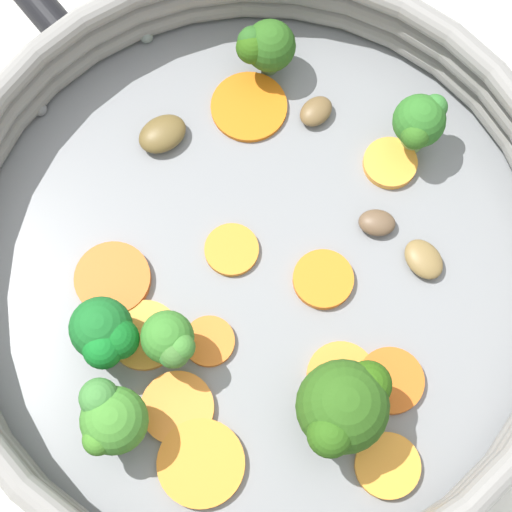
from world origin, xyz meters
name	(u,v)px	position (x,y,z in m)	size (l,w,h in m)	color
ground_plane	(256,270)	(0.00, 0.00, 0.00)	(4.00, 4.00, 0.00)	white
skillet	(256,267)	(0.00, 0.00, 0.01)	(0.33, 0.33, 0.01)	gray
skillet_rim_wall	(256,251)	(0.00, 0.00, 0.04)	(0.35, 0.35, 0.05)	gray
skillet_rivet_left	(146,36)	(0.03, -0.16, 0.02)	(0.01, 0.01, 0.01)	gray
skillet_rivet_right	(40,109)	(0.10, -0.13, 0.02)	(0.01, 0.01, 0.01)	gray
carrot_slice_0	(390,381)	(-0.05, 0.08, 0.01)	(0.04, 0.04, 0.01)	orange
carrot_slice_1	(145,335)	(0.07, 0.03, 0.01)	(0.04, 0.04, 0.00)	#F19937
carrot_slice_2	(249,107)	(-0.02, -0.10, 0.01)	(0.05, 0.05, 0.00)	orange
carrot_slice_3	(388,466)	(-0.04, 0.13, 0.01)	(0.03, 0.03, 0.01)	#F99C32
carrot_slice_4	(209,341)	(0.04, 0.04, 0.01)	(0.03, 0.03, 0.00)	orange
carrot_slice_5	(201,463)	(0.06, 0.10, 0.01)	(0.05, 0.05, 0.01)	orange
carrot_slice_6	(341,376)	(-0.03, 0.07, 0.01)	(0.04, 0.04, 0.00)	orange
carrot_slice_7	(232,250)	(0.01, -0.01, 0.01)	(0.03, 0.03, 0.00)	orange
carrot_slice_8	(177,408)	(0.06, 0.07, 0.01)	(0.04, 0.04, 0.01)	orange
carrot_slice_9	(323,279)	(-0.03, 0.02, 0.01)	(0.03, 0.03, 0.01)	orange
carrot_slice_10	(390,163)	(-0.09, -0.04, 0.01)	(0.03, 0.03, 0.00)	#F99C36
carrot_slice_11	(113,279)	(0.08, -0.01, 0.01)	(0.04, 0.04, 0.01)	orange
broccoli_floret_0	(111,419)	(0.09, 0.07, 0.04)	(0.03, 0.04, 0.05)	#678B4C
broccoli_floret_1	(105,334)	(0.09, 0.03, 0.04)	(0.04, 0.04, 0.04)	#7AA96B
broccoli_floret_2	(419,123)	(-0.11, -0.05, 0.04)	(0.03, 0.03, 0.04)	#86B364
broccoli_floret_3	(264,46)	(-0.04, -0.12, 0.04)	(0.04, 0.03, 0.04)	#618B49
broccoli_floret_4	(170,342)	(0.06, 0.04, 0.04)	(0.03, 0.03, 0.04)	#6CA35D
broccoli_floret_5	(344,407)	(-0.02, 0.09, 0.04)	(0.05, 0.05, 0.06)	#87AB60
mushroom_piece_0	(424,259)	(-0.09, 0.02, 0.02)	(0.03, 0.02, 0.01)	olive
mushroom_piece_1	(377,223)	(-0.07, -0.01, 0.02)	(0.02, 0.02, 0.01)	brown
mushroom_piece_2	(316,111)	(-0.06, -0.08, 0.02)	(0.02, 0.02, 0.01)	brown
mushroom_piece_3	(162,134)	(0.03, -0.09, 0.02)	(0.03, 0.02, 0.01)	brown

